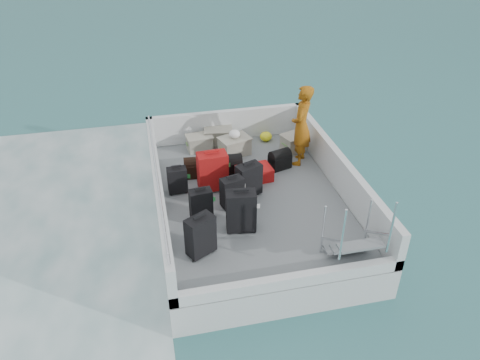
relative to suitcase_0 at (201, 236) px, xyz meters
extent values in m
plane|color=#164F4C|center=(1.18, 1.42, -0.97)|extent=(160.00, 160.00, 0.00)
cube|color=silver|center=(1.18, 1.42, -0.67)|extent=(3.60, 5.00, 0.60)
cube|color=slate|center=(1.18, 1.42, -0.36)|extent=(3.30, 4.70, 0.02)
cube|color=silver|center=(-0.55, 1.42, 0.00)|extent=(0.14, 5.00, 0.70)
cube|color=silver|center=(2.91, 1.42, 0.00)|extent=(0.14, 5.00, 0.70)
cube|color=silver|center=(1.18, 3.85, 0.00)|extent=(3.60, 0.14, 0.70)
cube|color=silver|center=(1.18, -1.01, -0.25)|extent=(3.60, 0.14, 0.20)
cylinder|color=silver|center=(-0.55, 1.42, 0.40)|extent=(0.04, 4.80, 0.04)
cube|color=black|center=(0.00, 0.00, 0.00)|extent=(0.52, 0.45, 0.70)
cube|color=black|center=(0.14, 0.92, -0.06)|extent=(0.41, 0.26, 0.59)
cube|color=black|center=(-0.17, 1.85, -0.09)|extent=(0.37, 0.23, 0.53)
cube|color=black|center=(0.76, 0.46, 0.03)|extent=(0.54, 0.36, 0.76)
cube|color=black|center=(0.75, 1.17, -0.05)|extent=(0.45, 0.34, 0.60)
cube|color=#B1160D|center=(0.51, 1.83, 0.03)|extent=(0.58, 0.36, 0.77)
cube|color=black|center=(1.14, 1.47, -0.03)|extent=(0.53, 0.41, 0.65)
cube|color=#B1160D|center=(1.37, 1.97, -0.22)|extent=(0.74, 0.53, 0.27)
cube|color=#A2A08D|center=(0.49, 3.44, -0.19)|extent=(0.56, 0.42, 0.32)
cube|color=#A2A08D|center=(0.95, 3.62, -0.17)|extent=(0.65, 0.50, 0.36)
cube|color=#A2A08D|center=(1.21, 3.08, -0.17)|extent=(0.72, 0.59, 0.37)
cube|color=#A2A08D|center=(2.57, 2.98, -0.18)|extent=(0.67, 0.56, 0.35)
ellipsoid|color=yellow|center=(2.05, 3.54, -0.24)|extent=(0.28, 0.26, 0.22)
ellipsoid|color=white|center=(1.21, 3.08, 0.11)|extent=(0.24, 0.24, 0.18)
imported|color=orange|center=(2.48, 2.45, 0.50)|extent=(0.67, 0.75, 1.71)
camera|label=1|loc=(-0.65, -5.74, 4.72)|focal=35.00mm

